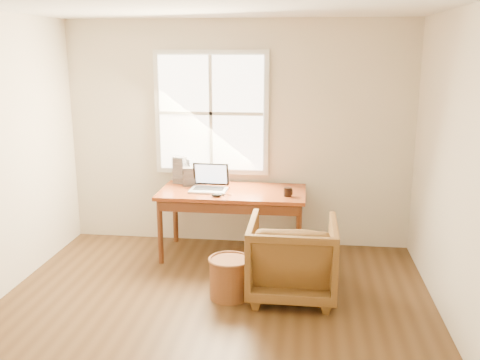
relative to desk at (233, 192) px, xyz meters
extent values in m
cube|color=#4D331A|center=(0.00, -1.80, -0.74)|extent=(4.00, 4.50, 0.02)
cube|color=beige|center=(0.00, 0.46, 0.57)|extent=(4.00, 0.02, 2.60)
cube|color=beige|center=(0.00, -4.06, 0.57)|extent=(4.00, 0.02, 2.60)
cube|color=beige|center=(2.01, -1.80, 0.57)|extent=(0.02, 4.50, 2.60)
cube|color=silver|center=(-0.30, 0.42, 0.82)|extent=(1.32, 0.05, 1.42)
cube|color=white|center=(-0.30, 0.39, 0.82)|extent=(1.20, 0.02, 1.30)
cube|color=silver|center=(-0.30, 0.38, 0.82)|extent=(0.04, 0.02, 1.30)
cube|color=silver|center=(-0.30, 0.38, 0.82)|extent=(1.20, 0.02, 0.04)
cube|color=brown|center=(0.00, 0.00, 0.00)|extent=(1.60, 0.80, 0.04)
imported|color=brown|center=(0.69, -0.96, -0.35)|extent=(0.80, 0.83, 0.75)
cylinder|color=brown|center=(0.12, -1.06, -0.54)|extent=(0.48, 0.48, 0.37)
ellipsoid|color=black|center=(-0.13, -0.28, 0.04)|extent=(0.12, 0.08, 0.04)
cylinder|color=black|center=(0.61, -0.16, 0.07)|extent=(0.10, 0.10, 0.09)
cube|color=silver|center=(-0.62, 0.35, 0.16)|extent=(0.16, 0.14, 0.27)
cube|color=#29292F|center=(-0.52, 0.16, 0.13)|extent=(0.17, 0.15, 0.21)
cube|color=gray|center=(-0.65, 0.27, 0.17)|extent=(0.16, 0.15, 0.31)
cube|color=silver|center=(-0.40, 0.28, 0.10)|extent=(0.14, 0.13, 0.17)
camera|label=1|loc=(0.78, -5.63, 1.53)|focal=40.00mm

